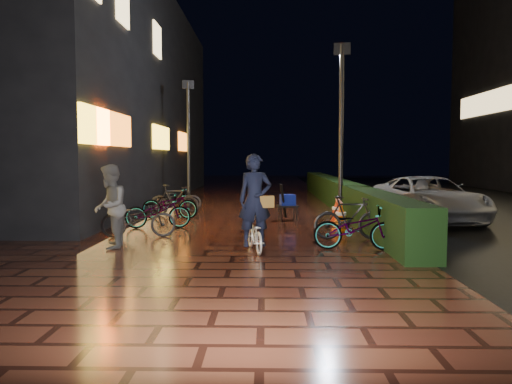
{
  "coord_description": "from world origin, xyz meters",
  "views": [
    {
      "loc": [
        0.61,
        -10.33,
        1.85
      ],
      "look_at": [
        0.39,
        0.41,
        1.1
      ],
      "focal_mm": 35.0,
      "sensor_mm": 36.0,
      "label": 1
    }
  ],
  "objects_px": {
    "traffic_barrier": "(339,213)",
    "cart_assembly": "(287,201)",
    "van": "(428,199)",
    "bystander_person": "(110,207)",
    "cyclist": "(255,216)"
  },
  "relations": [
    {
      "from": "cyclist",
      "to": "cart_assembly",
      "type": "distance_m",
      "value": 4.95
    },
    {
      "from": "traffic_barrier",
      "to": "cart_assembly",
      "type": "relative_size",
      "value": 1.64
    },
    {
      "from": "bystander_person",
      "to": "van",
      "type": "distance_m",
      "value": 9.08
    },
    {
      "from": "van",
      "to": "traffic_barrier",
      "type": "relative_size",
      "value": 2.59
    },
    {
      "from": "cyclist",
      "to": "cart_assembly",
      "type": "xyz_separation_m",
      "value": [
        0.84,
        4.87,
        -0.15
      ]
    },
    {
      "from": "traffic_barrier",
      "to": "bystander_person",
      "type": "bearing_deg",
      "value": -147.6
    },
    {
      "from": "traffic_barrier",
      "to": "cart_assembly",
      "type": "bearing_deg",
      "value": 134.42
    },
    {
      "from": "van",
      "to": "traffic_barrier",
      "type": "bearing_deg",
      "value": -161.14
    },
    {
      "from": "cart_assembly",
      "to": "van",
      "type": "bearing_deg",
      "value": -0.25
    },
    {
      "from": "cyclist",
      "to": "traffic_barrier",
      "type": "relative_size",
      "value": 1.07
    },
    {
      "from": "bystander_person",
      "to": "traffic_barrier",
      "type": "distance_m",
      "value": 6.05
    },
    {
      "from": "bystander_person",
      "to": "van",
      "type": "relative_size",
      "value": 0.37
    },
    {
      "from": "cyclist",
      "to": "cart_assembly",
      "type": "bearing_deg",
      "value": 80.19
    },
    {
      "from": "cyclist",
      "to": "cart_assembly",
      "type": "height_order",
      "value": "cyclist"
    },
    {
      "from": "bystander_person",
      "to": "cart_assembly",
      "type": "distance_m",
      "value": 5.94
    }
  ]
}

